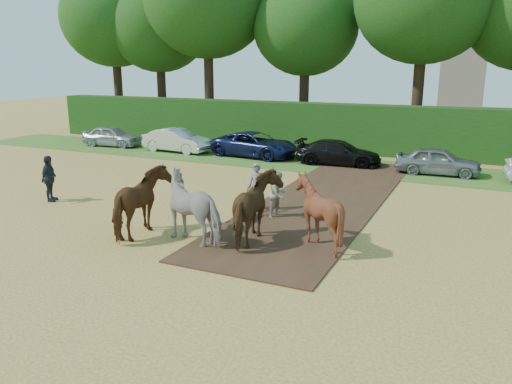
% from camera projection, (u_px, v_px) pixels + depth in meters
% --- Properties ---
extents(ground, '(120.00, 120.00, 0.00)m').
position_uv_depth(ground, '(209.00, 249.00, 14.96)').
color(ground, gold).
rests_on(ground, ground).
extents(earth_strip, '(4.50, 17.00, 0.05)m').
position_uv_depth(earth_strip, '(326.00, 199.00, 20.50)').
color(earth_strip, '#472D1C').
rests_on(earth_strip, ground).
extents(grass_verge, '(50.00, 5.00, 0.03)m').
position_uv_depth(grass_verge, '(337.00, 165.00, 27.27)').
color(grass_verge, '#38601E').
rests_on(grass_verge, ground).
extents(hedgerow, '(46.00, 1.60, 3.00)m').
position_uv_depth(hedgerow, '(358.00, 129.00, 30.86)').
color(hedgerow, '#14380F').
rests_on(hedgerow, ground).
extents(spectator_near, '(0.84, 0.97, 1.71)m').
position_uv_depth(spectator_near, '(279.00, 195.00, 17.87)').
color(spectator_near, '#C2B799').
rests_on(spectator_near, ground).
extents(spectator_far, '(0.84, 1.19, 1.87)m').
position_uv_depth(spectator_far, '(49.00, 179.00, 19.98)').
color(spectator_far, '#22252D').
rests_on(spectator_far, ground).
extents(plough_team, '(7.25, 5.76, 2.18)m').
position_uv_depth(plough_team, '(229.00, 207.00, 15.49)').
color(plough_team, brown).
rests_on(plough_team, ground).
extents(parked_cars, '(41.20, 3.61, 1.48)m').
position_uv_depth(parked_cars, '(414.00, 158.00, 25.57)').
color(parked_cars, '#A9ABB0').
rests_on(parked_cars, ground).
extents(treeline, '(48.70, 10.60, 14.21)m').
position_uv_depth(treeline, '(350.00, 8.00, 32.49)').
color(treeline, '#382616').
rests_on(treeline, ground).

